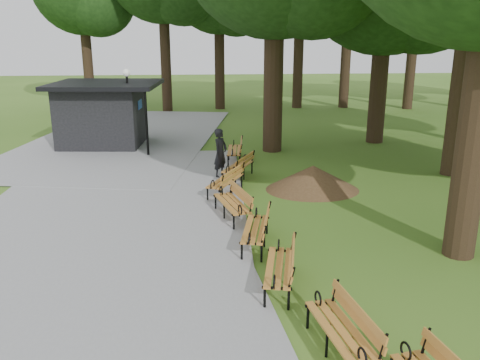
{
  "coord_description": "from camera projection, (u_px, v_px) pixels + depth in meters",
  "views": [
    {
      "loc": [
        -1.26,
        -9.92,
        4.93
      ],
      "look_at": [
        -0.22,
        2.9,
        1.1
      ],
      "focal_mm": 37.65,
      "sensor_mm": 36.0,
      "label": 1
    }
  ],
  "objects": [
    {
      "name": "ground",
      "position": [
        261.0,
        266.0,
        10.98
      ],
      "size": [
        100.0,
        100.0,
        0.0
      ],
      "primitive_type": "plane",
      "color": "#3C661D",
      "rests_on": "ground"
    },
    {
      "name": "path",
      "position": [
        100.0,
        220.0,
        13.52
      ],
      "size": [
        12.0,
        38.0,
        0.06
      ],
      "primitive_type": "cube",
      "color": "gray",
      "rests_on": "ground"
    },
    {
      "name": "person",
      "position": [
        220.0,
        153.0,
        17.37
      ],
      "size": [
        0.7,
        0.75,
        1.72
      ],
      "primitive_type": "imported",
      "rotation": [
        0.0,
        0.0,
        0.96
      ],
      "color": "black",
      "rests_on": "ground"
    },
    {
      "name": "kiosk",
      "position": [
        102.0,
        114.0,
        22.08
      ],
      "size": [
        4.79,
        4.26,
        2.8
      ],
      "primitive_type": null,
      "rotation": [
        0.0,
        0.0,
        -0.09
      ],
      "color": "black",
      "rests_on": "ground"
    },
    {
      "name": "lamp_post",
      "position": [
        128.0,
        92.0,
        21.37
      ],
      "size": [
        0.32,
        0.32,
        3.39
      ],
      "color": "black",
      "rests_on": "ground"
    },
    {
      "name": "dirt_mound",
      "position": [
        313.0,
        178.0,
        16.11
      ],
      "size": [
        2.52,
        2.52,
        0.8
      ],
      "primitive_type": "cone",
      "color": "#47301C",
      "rests_on": "ground"
    },
    {
      "name": "bench_1",
      "position": [
        341.0,
        331.0,
        7.84
      ],
      "size": [
        0.93,
        1.98,
        0.88
      ],
      "primitive_type": null,
      "rotation": [
        0.0,
        0.0,
        -1.42
      ],
      "color": "#B57129",
      "rests_on": "ground"
    },
    {
      "name": "bench_2",
      "position": [
        279.0,
        267.0,
        9.93
      ],
      "size": [
        1.01,
        1.99,
        0.88
      ],
      "primitive_type": null,
      "rotation": [
        0.0,
        0.0,
        -1.77
      ],
      "color": "#B57129",
      "rests_on": "ground"
    },
    {
      "name": "bench_3",
      "position": [
        255.0,
        229.0,
        11.83
      ],
      "size": [
        1.01,
        1.99,
        0.88
      ],
      "primitive_type": null,
      "rotation": [
        0.0,
        0.0,
        -1.78
      ],
      "color": "#B57129",
      "rests_on": "ground"
    },
    {
      "name": "bench_4",
      "position": [
        232.0,
        204.0,
        13.59
      ],
      "size": [
        1.1,
        2.0,
        0.88
      ],
      "primitive_type": null,
      "rotation": [
        0.0,
        0.0,
        -1.32
      ],
      "color": "#B57129",
      "rests_on": "ground"
    },
    {
      "name": "bench_5",
      "position": [
        225.0,
        181.0,
        15.64
      ],
      "size": [
        1.43,
        1.98,
        0.88
      ],
      "primitive_type": null,
      "rotation": [
        0.0,
        0.0,
        -2.04
      ],
      "color": "#B57129",
      "rests_on": "ground"
    },
    {
      "name": "bench_6",
      "position": [
        238.0,
        167.0,
        17.27
      ],
      "size": [
        1.39,
        1.99,
        0.88
      ],
      "primitive_type": null,
      "rotation": [
        0.0,
        0.0,
        -2.01
      ],
      "color": "#B57129",
      "rests_on": "ground"
    },
    {
      "name": "bench_7",
      "position": [
        234.0,
        150.0,
        19.63
      ],
      "size": [
        0.82,
        1.95,
        0.88
      ],
      "primitive_type": null,
      "rotation": [
        0.0,
        0.0,
        -1.67
      ],
      "color": "#B57129",
      "rests_on": "ground"
    }
  ]
}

